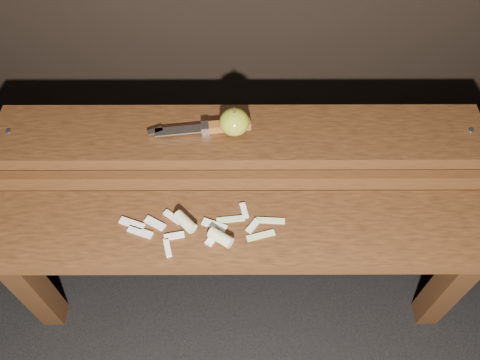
{
  "coord_description": "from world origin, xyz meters",
  "views": [
    {
      "loc": [
        -0.0,
        -0.59,
        1.34
      ],
      "look_at": [
        0.0,
        0.06,
        0.45
      ],
      "focal_mm": 35.0,
      "sensor_mm": 36.0,
      "label": 1
    }
  ],
  "objects_px": {
    "bench_rear_tier": "(240,155)",
    "apple": "(234,122)",
    "knife": "(216,127)",
    "bench_front_tier": "(240,245)"
  },
  "relations": [
    {
      "from": "bench_rear_tier",
      "to": "apple",
      "type": "height_order",
      "value": "apple"
    },
    {
      "from": "knife",
      "to": "apple",
      "type": "bearing_deg",
      "value": -6.17
    },
    {
      "from": "bench_front_tier",
      "to": "knife",
      "type": "relative_size",
      "value": 4.8
    },
    {
      "from": "bench_front_tier",
      "to": "apple",
      "type": "bearing_deg",
      "value": 93.24
    },
    {
      "from": "apple",
      "to": "knife",
      "type": "height_order",
      "value": "apple"
    },
    {
      "from": "bench_front_tier",
      "to": "bench_rear_tier",
      "type": "xyz_separation_m",
      "value": [
        0.0,
        0.23,
        0.06
      ]
    },
    {
      "from": "bench_rear_tier",
      "to": "apple",
      "type": "relative_size",
      "value": 15.72
    },
    {
      "from": "bench_rear_tier",
      "to": "bench_front_tier",
      "type": "bearing_deg",
      "value": -90.0
    },
    {
      "from": "apple",
      "to": "knife",
      "type": "distance_m",
      "value": 0.05
    },
    {
      "from": "bench_rear_tier",
      "to": "knife",
      "type": "height_order",
      "value": "knife"
    }
  ]
}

